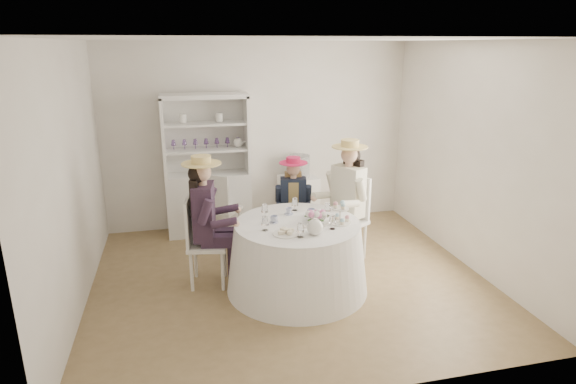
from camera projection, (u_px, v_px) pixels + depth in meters
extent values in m
plane|color=brown|center=(290.00, 280.00, 5.66)|extent=(4.50, 4.50, 0.00)
plane|color=white|center=(290.00, 39.00, 4.86)|extent=(4.50, 4.50, 0.00)
plane|color=silver|center=(259.00, 136.00, 7.12)|extent=(4.50, 0.00, 4.50)
plane|color=silver|center=(356.00, 237.00, 3.40)|extent=(4.50, 0.00, 4.50)
plane|color=silver|center=(70.00, 181.00, 4.77)|extent=(0.00, 4.50, 4.50)
plane|color=silver|center=(473.00, 158.00, 5.75)|extent=(0.00, 4.50, 4.50)
cone|color=white|center=(297.00, 257.00, 5.35)|extent=(1.58, 1.58, 0.77)
cylinder|color=white|center=(297.00, 224.00, 5.24)|extent=(1.38, 1.38, 0.02)
cube|color=silver|center=(209.00, 203.00, 6.98)|extent=(1.26, 0.76, 0.89)
cube|color=silver|center=(205.00, 133.00, 6.87)|extent=(1.15, 0.37, 1.09)
cube|color=silver|center=(204.00, 96.00, 6.53)|extent=(1.26, 0.76, 0.06)
cube|color=silver|center=(163.00, 137.00, 6.56)|extent=(0.16, 0.44, 1.09)
cube|color=silver|center=(247.00, 134.00, 6.81)|extent=(0.16, 0.44, 1.09)
cube|color=silver|center=(206.00, 150.00, 6.74)|extent=(1.17, 0.69, 0.03)
cube|color=silver|center=(205.00, 124.00, 6.64)|extent=(1.17, 0.69, 0.03)
sphere|color=white|center=(238.00, 143.00, 6.82)|extent=(0.14, 0.14, 0.14)
cube|color=silver|center=(298.00, 201.00, 7.30)|extent=(0.58, 0.58, 0.76)
cylinder|color=black|center=(299.00, 166.00, 7.14)|extent=(0.41, 0.41, 0.32)
cube|color=silver|center=(208.00, 245.00, 5.43)|extent=(0.50, 0.50, 0.04)
cylinder|color=silver|center=(223.00, 271.00, 5.35)|extent=(0.04, 0.04, 0.47)
cylinder|color=silver|center=(225.00, 258.00, 5.68)|extent=(0.04, 0.04, 0.47)
cylinder|color=silver|center=(192.00, 272.00, 5.33)|extent=(0.04, 0.04, 0.47)
cylinder|color=silver|center=(196.00, 259.00, 5.66)|extent=(0.04, 0.04, 0.47)
cube|color=silver|center=(189.00, 221.00, 5.34)|extent=(0.10, 0.41, 0.54)
cube|color=black|center=(204.00, 212.00, 5.32)|extent=(0.28, 0.42, 0.62)
cube|color=black|center=(218.00, 241.00, 5.32)|extent=(0.38, 0.20, 0.13)
cylinder|color=black|center=(233.00, 267.00, 5.43)|extent=(0.11, 0.11, 0.49)
cylinder|color=black|center=(205.00, 212.00, 5.08)|extent=(0.20, 0.13, 0.30)
cube|color=black|center=(219.00, 234.00, 5.51)|extent=(0.38, 0.20, 0.13)
cylinder|color=black|center=(234.00, 260.00, 5.61)|extent=(0.11, 0.11, 0.49)
cylinder|color=black|center=(210.00, 199.00, 5.51)|extent=(0.20, 0.13, 0.30)
cylinder|color=#D8A889|center=(202.00, 183.00, 5.22)|extent=(0.10, 0.10, 0.09)
sphere|color=#D8A889|center=(202.00, 172.00, 5.18)|extent=(0.20, 0.20, 0.20)
sphere|color=black|center=(197.00, 174.00, 5.18)|extent=(0.20, 0.20, 0.20)
cube|color=black|center=(195.00, 196.00, 5.26)|extent=(0.13, 0.27, 0.41)
cylinder|color=#D7B968|center=(201.00, 164.00, 5.15)|extent=(0.43, 0.43, 0.01)
cylinder|color=#D7B968|center=(201.00, 160.00, 5.14)|extent=(0.21, 0.21, 0.09)
cube|color=silver|center=(293.00, 222.00, 6.32)|extent=(0.43, 0.43, 0.04)
cylinder|color=silver|center=(282.00, 242.00, 6.24)|extent=(0.03, 0.03, 0.40)
cylinder|color=silver|center=(305.00, 241.00, 6.25)|extent=(0.03, 0.03, 0.40)
cylinder|color=silver|center=(282.00, 233.00, 6.51)|extent=(0.03, 0.03, 0.40)
cylinder|color=silver|center=(303.00, 233.00, 6.52)|extent=(0.03, 0.03, 0.40)
cube|color=silver|center=(293.00, 201.00, 6.40)|extent=(0.34, 0.09, 0.46)
cube|color=#192132|center=(293.00, 198.00, 6.24)|extent=(0.36, 0.24, 0.53)
cube|color=tan|center=(293.00, 198.00, 6.24)|extent=(0.16, 0.22, 0.46)
cube|color=#192132|center=(287.00, 220.00, 6.19)|extent=(0.18, 0.33, 0.11)
cylinder|color=#192132|center=(288.00, 244.00, 6.15)|extent=(0.09, 0.09, 0.42)
cylinder|color=#192132|center=(279.00, 194.00, 6.18)|extent=(0.11, 0.17, 0.25)
cube|color=#192132|center=(300.00, 220.00, 6.19)|extent=(0.18, 0.33, 0.11)
cylinder|color=#192132|center=(300.00, 244.00, 6.15)|extent=(0.09, 0.09, 0.42)
cylinder|color=#192132|center=(308.00, 194.00, 6.19)|extent=(0.11, 0.17, 0.25)
cylinder|color=#D8A889|center=(293.00, 177.00, 6.15)|extent=(0.08, 0.08, 0.07)
sphere|color=#D8A889|center=(293.00, 169.00, 6.12)|extent=(0.17, 0.17, 0.17)
sphere|color=tan|center=(293.00, 169.00, 6.17)|extent=(0.17, 0.17, 0.17)
cube|color=tan|center=(293.00, 185.00, 6.26)|extent=(0.23, 0.11, 0.35)
cylinder|color=#DD2157|center=(293.00, 163.00, 6.10)|extent=(0.36, 0.36, 0.01)
cylinder|color=#DD2157|center=(293.00, 160.00, 6.09)|extent=(0.18, 0.18, 0.07)
cube|color=silver|center=(346.00, 222.00, 6.08)|extent=(0.60, 0.60, 0.04)
cylinder|color=silver|center=(326.00, 241.00, 6.16)|extent=(0.04, 0.04, 0.48)
cylinder|color=silver|center=(347.00, 249.00, 5.92)|extent=(0.04, 0.04, 0.48)
cylinder|color=silver|center=(343.00, 233.00, 6.40)|extent=(0.04, 0.04, 0.48)
cylinder|color=silver|center=(365.00, 241.00, 6.15)|extent=(0.04, 0.04, 0.48)
cube|color=silver|center=(357.00, 197.00, 6.13)|extent=(0.24, 0.38, 0.55)
cube|color=beige|center=(348.00, 191.00, 5.98)|extent=(0.39, 0.45, 0.64)
cube|color=beige|center=(333.00, 216.00, 6.04)|extent=(0.39, 0.31, 0.13)
cylinder|color=beige|center=(324.00, 244.00, 6.04)|extent=(0.11, 0.11, 0.51)
cylinder|color=beige|center=(332.00, 182.00, 6.08)|extent=(0.21, 0.18, 0.30)
cube|color=beige|center=(345.00, 220.00, 5.90)|extent=(0.39, 0.31, 0.13)
cylinder|color=beige|center=(336.00, 248.00, 5.90)|extent=(0.11, 0.11, 0.51)
cylinder|color=beige|center=(361.00, 190.00, 5.77)|extent=(0.21, 0.18, 0.30)
cylinder|color=#D8A889|center=(349.00, 164.00, 5.88)|extent=(0.10, 0.10, 0.09)
sphere|color=#D8A889|center=(349.00, 155.00, 5.84)|extent=(0.21, 0.21, 0.21)
sphere|color=black|center=(352.00, 156.00, 5.88)|extent=(0.21, 0.21, 0.21)
cube|color=black|center=(353.00, 175.00, 5.98)|extent=(0.21, 0.27, 0.42)
cylinder|color=#D7B968|center=(350.00, 147.00, 5.81)|extent=(0.44, 0.44, 0.01)
cylinder|color=#D7B968|center=(350.00, 143.00, 5.80)|extent=(0.22, 0.22, 0.09)
cube|color=silver|center=(223.00, 210.00, 6.64)|extent=(0.58, 0.58, 0.04)
cylinder|color=silver|center=(240.00, 223.00, 6.80)|extent=(0.04, 0.04, 0.45)
cylinder|color=silver|center=(219.00, 220.00, 6.92)|extent=(0.04, 0.04, 0.45)
cylinder|color=silver|center=(228.00, 231.00, 6.51)|extent=(0.04, 0.04, 0.45)
cylinder|color=silver|center=(207.00, 228.00, 6.62)|extent=(0.04, 0.04, 0.45)
cube|color=silver|center=(215.00, 194.00, 6.40)|extent=(0.34, 0.25, 0.52)
imported|color=white|center=(274.00, 220.00, 5.23)|extent=(0.11, 0.11, 0.07)
imported|color=white|center=(289.00, 212.00, 5.48)|extent=(0.08, 0.08, 0.07)
imported|color=white|center=(311.00, 213.00, 5.43)|extent=(0.10, 0.10, 0.08)
imported|color=white|center=(318.00, 218.00, 5.28)|extent=(0.26, 0.26, 0.05)
sphere|color=pink|center=(321.00, 214.00, 5.25)|extent=(0.07, 0.07, 0.07)
sphere|color=white|center=(319.00, 213.00, 5.28)|extent=(0.07, 0.07, 0.07)
sphere|color=pink|center=(316.00, 212.00, 5.29)|extent=(0.07, 0.07, 0.07)
sphere|color=white|center=(313.00, 213.00, 5.29)|extent=(0.07, 0.07, 0.07)
sphere|color=pink|center=(311.00, 213.00, 5.26)|extent=(0.07, 0.07, 0.07)
sphere|color=white|center=(311.00, 214.00, 5.23)|extent=(0.07, 0.07, 0.07)
sphere|color=pink|center=(313.00, 215.00, 5.20)|extent=(0.07, 0.07, 0.07)
sphere|color=white|center=(316.00, 216.00, 5.18)|extent=(0.07, 0.07, 0.07)
sphere|color=pink|center=(319.00, 216.00, 5.19)|extent=(0.07, 0.07, 0.07)
sphere|color=white|center=(321.00, 215.00, 5.22)|extent=(0.07, 0.07, 0.07)
sphere|color=white|center=(315.00, 227.00, 4.90)|extent=(0.17, 0.17, 0.17)
cylinder|color=white|center=(325.00, 226.00, 4.92)|extent=(0.10, 0.03, 0.08)
cylinder|color=white|center=(315.00, 219.00, 4.87)|extent=(0.04, 0.04, 0.02)
cylinder|color=white|center=(286.00, 234.00, 4.91)|extent=(0.27, 0.27, 0.01)
cube|color=beige|center=(281.00, 233.00, 4.88)|extent=(0.06, 0.04, 0.03)
cube|color=beige|center=(286.00, 230.00, 4.90)|extent=(0.07, 0.06, 0.03)
cube|color=beige|center=(290.00, 230.00, 4.94)|extent=(0.07, 0.07, 0.03)
cube|color=beige|center=(283.00, 229.00, 4.94)|extent=(0.07, 0.07, 0.03)
cube|color=beige|center=(290.00, 233.00, 4.88)|extent=(0.07, 0.07, 0.03)
cylinder|color=white|center=(340.00, 222.00, 5.23)|extent=(0.25, 0.25, 0.01)
cylinder|color=white|center=(340.00, 216.00, 5.21)|extent=(0.02, 0.02, 0.17)
cylinder|color=white|center=(340.00, 208.00, 5.18)|extent=(0.19, 0.19, 0.01)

